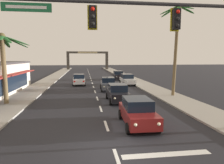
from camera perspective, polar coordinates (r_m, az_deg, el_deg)
ground_plane at (r=9.75m, az=0.79°, el=-18.78°), size 220.00×220.00×0.00m
sidewalk_right at (r=30.39m, az=9.73°, el=-1.13°), size 3.20×110.00×0.14m
sidewalk_left at (r=29.70m, az=-20.34°, el=-1.64°), size 3.20×110.00×0.14m
lane_markings at (r=28.81m, az=-4.19°, el=-1.61°), size 4.28×88.17×0.01m
traffic_signal_mast at (r=10.10m, az=18.34°, el=12.51°), size 11.45×0.41×7.45m
sedan_lead_at_stop_bar at (r=13.01m, az=7.14°, el=-8.20°), size 2.05×4.49×1.68m
sedan_third_in_queue at (r=19.70m, az=1.57°, el=-3.01°), size 1.95×4.45×1.68m
sedan_fifth_in_queue at (r=26.57m, az=-1.13°, el=-0.46°), size 2.11×4.51×1.68m
sedan_oncoming_far at (r=32.16m, az=-9.22°, el=0.72°), size 2.06×4.49×1.68m
sedan_parked_nearest_kerb at (r=39.61m, az=1.74°, el=1.93°), size 2.06×4.49×1.68m
sedan_parked_mid_kerb at (r=31.93m, az=4.29°, el=0.75°), size 1.96×4.46×1.68m
palm_left_second at (r=20.32m, az=-28.19°, el=7.16°), size 4.51×4.51×6.35m
palm_right_second at (r=23.20m, az=17.60°, el=13.07°), size 4.04×4.03×9.84m
town_gateway_arch at (r=72.85m, az=-6.82°, el=6.71°), size 14.49×0.90×6.40m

